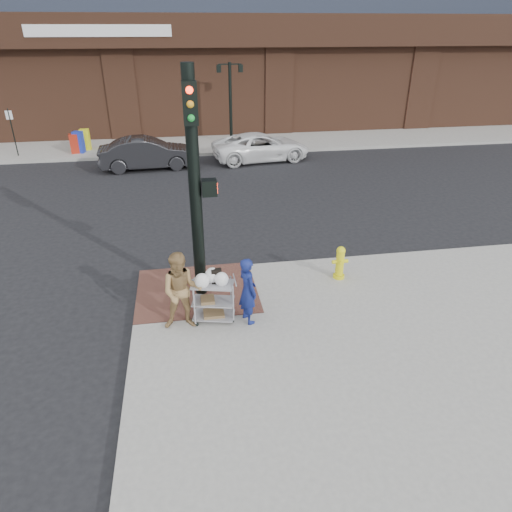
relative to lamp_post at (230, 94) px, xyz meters
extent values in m
plane|color=black|center=(-2.00, -16.00, -2.62)|extent=(220.00, 220.00, 0.00)
cube|color=gray|center=(10.50, 16.00, -2.54)|extent=(65.00, 36.00, 0.15)
cube|color=#562C28|center=(-2.60, -15.10, -2.46)|extent=(2.80, 2.40, 0.01)
cylinder|color=black|center=(0.00, 0.00, -0.47)|extent=(0.16, 0.16, 4.00)
cube|color=black|center=(0.00, 0.00, 1.43)|extent=(1.20, 0.06, 0.06)
cube|color=black|center=(-0.55, 0.00, 1.23)|extent=(0.22, 0.22, 0.35)
cube|color=black|center=(0.55, 0.00, 1.23)|extent=(0.22, 0.22, 0.35)
cylinder|color=black|center=(-10.50, -1.00, -1.37)|extent=(0.05, 0.05, 2.20)
cylinder|color=black|center=(-2.50, -15.20, 0.03)|extent=(0.26, 0.26, 5.00)
cube|color=black|center=(-2.20, -15.20, 0.08)|extent=(0.32, 0.28, 0.34)
cube|color=#FF260C|center=(-2.04, -15.20, 0.08)|extent=(0.02, 0.18, 0.22)
cube|color=black|center=(-2.50, -15.48, 1.83)|extent=(0.28, 0.18, 0.80)
imported|color=navy|center=(-1.59, -16.51, -1.73)|extent=(0.51, 0.62, 1.47)
imported|color=#9A7748|center=(-2.93, -16.51, -1.63)|extent=(0.86, 0.69, 1.68)
imported|color=black|center=(-4.20, -3.81, -1.92)|extent=(4.30, 1.75, 1.39)
imported|color=white|center=(1.05, -3.23, -1.98)|extent=(4.84, 2.73, 1.28)
cube|color=gray|center=(-2.30, -16.36, -1.61)|extent=(0.94, 0.66, 0.03)
cube|color=gray|center=(-2.30, -16.36, -2.01)|extent=(0.94, 0.66, 0.03)
cube|color=gray|center=(-2.30, -16.36, -2.36)|extent=(0.94, 0.66, 0.03)
cube|color=black|center=(-2.21, -16.32, -1.45)|extent=(0.21, 0.13, 0.30)
cube|color=brown|center=(-2.41, -16.36, -1.97)|extent=(0.28, 0.32, 0.08)
cube|color=brown|center=(-2.30, -16.36, -2.32)|extent=(0.44, 0.34, 0.07)
cylinder|color=yellow|center=(0.91, -15.06, -2.43)|extent=(0.28, 0.28, 0.08)
cylinder|color=yellow|center=(0.91, -15.06, -2.07)|extent=(0.20, 0.20, 0.62)
sphere|color=yellow|center=(0.91, -15.06, -1.73)|extent=(0.22, 0.22, 0.22)
cylinder|color=yellow|center=(0.91, -15.06, -2.02)|extent=(0.40, 0.09, 0.09)
cube|color=#A82313|center=(-7.85, -0.97, -2.00)|extent=(0.46, 0.43, 0.93)
cube|color=#FBF91B|center=(-7.42, -0.30, -1.96)|extent=(0.45, 0.41, 1.01)
cube|color=#1A2DAD|center=(-7.63, -0.89, -1.95)|extent=(0.50, 0.47, 1.03)
camera|label=1|loc=(-2.75, -24.48, 3.13)|focal=32.00mm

